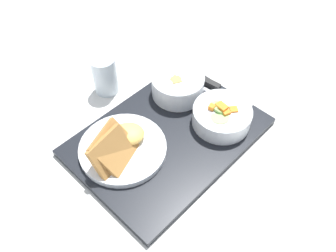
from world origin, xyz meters
The scene contains 8 objects.
ground_plane centered at (0.00, 0.00, 0.00)m, with size 4.00×4.00×0.00m, color silver.
serving_tray centered at (0.00, 0.00, 0.01)m, with size 0.46×0.35×0.02m.
bowl_salad centered at (-0.12, 0.06, 0.04)m, with size 0.14×0.14×0.06m.
bowl_soup centered at (-0.11, -0.09, 0.05)m, with size 0.13×0.13×0.06m.
plate_main centered at (0.11, -0.03, 0.04)m, with size 0.20×0.20×0.09m.
knife centered at (-0.19, -0.04, 0.02)m, with size 0.05×0.17×0.02m.
spoon centered at (-0.17, -0.03, 0.02)m, with size 0.05×0.15×0.01m.
glass_water centered at (0.01, -0.23, 0.05)m, with size 0.06×0.06×0.11m.
Camera 1 is at (0.35, 0.39, 0.68)m, focal length 38.00 mm.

